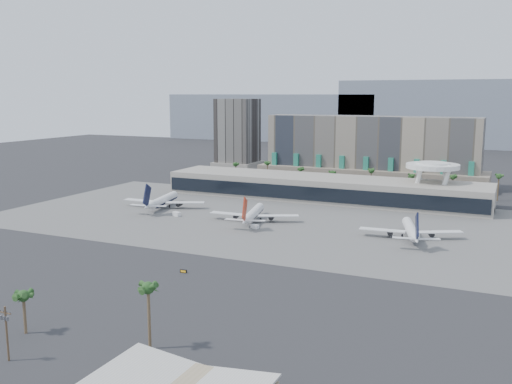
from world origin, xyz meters
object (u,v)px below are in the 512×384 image
at_px(airliner_centre, 253,214).
at_px(service_vehicle_a, 177,214).
at_px(utility_pole, 6,329).
at_px(airliner_left, 162,200).
at_px(service_vehicle_b, 255,227).
at_px(airliner_right, 411,230).
at_px(taxiway_sign, 183,271).

xyz_separation_m(airliner_centre, service_vehicle_a, (-36.85, -4.24, -2.61)).
bearing_deg(utility_pole, service_vehicle_a, 108.40).
bearing_deg(service_vehicle_a, airliner_left, 162.87).
distance_m(utility_pole, service_vehicle_a, 145.06).
xyz_separation_m(service_vehicle_a, service_vehicle_b, (42.88, -7.18, -0.17)).
bearing_deg(airliner_right, airliner_centre, 162.63).
height_order(airliner_left, airliner_centre, airliner_left).
distance_m(airliner_right, service_vehicle_a, 105.09).
relative_size(service_vehicle_b, taxiway_sign, 1.38).
bearing_deg(taxiway_sign, service_vehicle_b, 86.96).
height_order(airliner_right, service_vehicle_a, airliner_right).
relative_size(airliner_right, taxiway_sign, 17.22).
bearing_deg(airliner_centre, service_vehicle_a, 173.39).
xyz_separation_m(service_vehicle_a, taxiway_sign, (47.50, -70.90, -0.47)).
distance_m(airliner_right, taxiway_sign, 93.17).
distance_m(utility_pole, service_vehicle_b, 130.52).
relative_size(airliner_left, airliner_centre, 1.05).
distance_m(airliner_right, service_vehicle_b, 62.93).
relative_size(airliner_left, service_vehicle_b, 13.42).
height_order(airliner_centre, service_vehicle_b, airliner_centre).
height_order(airliner_left, airliner_right, airliner_left).
height_order(utility_pole, service_vehicle_b, utility_pole).
height_order(utility_pole, airliner_right, airliner_right).
bearing_deg(taxiway_sign, airliner_centre, 90.89).
bearing_deg(taxiway_sign, service_vehicle_a, 116.64).
xyz_separation_m(airliner_centre, airliner_right, (68.18, -1.92, -0.04)).
bearing_deg(service_vehicle_a, service_vehicle_b, 12.09).
bearing_deg(airliner_left, utility_pole, -79.25).
height_order(service_vehicle_a, taxiway_sign, service_vehicle_a).
bearing_deg(taxiway_sign, airliner_right, 44.67).
distance_m(airliner_centre, service_vehicle_a, 37.19).
xyz_separation_m(utility_pole, airliner_left, (-62.37, 150.86, -3.37)).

